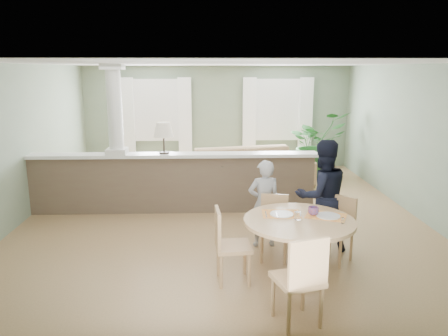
{
  "coord_description": "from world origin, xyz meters",
  "views": [
    {
      "loc": [
        -0.26,
        -7.63,
        2.61
      ],
      "look_at": [
        -0.01,
        -1.0,
        1.1
      ],
      "focal_mm": 35.0,
      "sensor_mm": 36.0,
      "label": 1
    }
  ],
  "objects_px": {
    "chair_far_man": "(338,226)",
    "houseplant": "(317,143)",
    "sofa": "(247,168)",
    "chair_side": "(227,242)",
    "dining_table": "(299,232)",
    "chair_far_boy": "(274,224)",
    "child_person": "(264,204)",
    "chair_near": "(301,277)",
    "man_person": "(322,196)"
  },
  "relations": [
    {
      "from": "chair_far_man",
      "to": "houseplant",
      "type": "bearing_deg",
      "value": 123.43
    },
    {
      "from": "sofa",
      "to": "chair_side",
      "type": "distance_m",
      "value": 4.62
    },
    {
      "from": "dining_table",
      "to": "chair_far_man",
      "type": "distance_m",
      "value": 0.94
    },
    {
      "from": "chair_far_boy",
      "to": "chair_side",
      "type": "bearing_deg",
      "value": -124.42
    },
    {
      "from": "houseplant",
      "to": "child_person",
      "type": "distance_m",
      "value": 4.83
    },
    {
      "from": "chair_far_man",
      "to": "chair_near",
      "type": "xyz_separation_m",
      "value": [
        -0.86,
        -1.6,
        0.06
      ]
    },
    {
      "from": "chair_near",
      "to": "chair_side",
      "type": "height_order",
      "value": "chair_near"
    },
    {
      "from": "houseplant",
      "to": "chair_far_boy",
      "type": "relative_size",
      "value": 1.8
    },
    {
      "from": "dining_table",
      "to": "chair_near",
      "type": "distance_m",
      "value": 1.0
    },
    {
      "from": "chair_near",
      "to": "chair_far_man",
      "type": "bearing_deg",
      "value": -135.2
    },
    {
      "from": "houseplant",
      "to": "chair_far_man",
      "type": "xyz_separation_m",
      "value": [
        -0.91,
        -4.97,
        -0.31
      ]
    },
    {
      "from": "chair_near",
      "to": "man_person",
      "type": "relative_size",
      "value": 0.61
    },
    {
      "from": "chair_side",
      "to": "man_person",
      "type": "bearing_deg",
      "value": -60.39
    },
    {
      "from": "chair_far_man",
      "to": "man_person",
      "type": "height_order",
      "value": "man_person"
    },
    {
      "from": "chair_far_man",
      "to": "chair_side",
      "type": "relative_size",
      "value": 0.95
    },
    {
      "from": "dining_table",
      "to": "man_person",
      "type": "bearing_deg",
      "value": 61.65
    },
    {
      "from": "man_person",
      "to": "chair_near",
      "type": "bearing_deg",
      "value": 58.95
    },
    {
      "from": "chair_far_boy",
      "to": "chair_side",
      "type": "height_order",
      "value": "chair_side"
    },
    {
      "from": "chair_near",
      "to": "man_person",
      "type": "xyz_separation_m",
      "value": [
        0.7,
        1.95,
        0.27
      ]
    },
    {
      "from": "houseplant",
      "to": "sofa",
      "type": "bearing_deg",
      "value": -151.16
    },
    {
      "from": "man_person",
      "to": "chair_side",
      "type": "bearing_deg",
      "value": 22.59
    },
    {
      "from": "dining_table",
      "to": "chair_far_man",
      "type": "height_order",
      "value": "dining_table"
    },
    {
      "from": "chair_far_man",
      "to": "chair_near",
      "type": "relative_size",
      "value": 0.89
    },
    {
      "from": "dining_table",
      "to": "man_person",
      "type": "xyz_separation_m",
      "value": [
        0.53,
        0.97,
        0.17
      ]
    },
    {
      "from": "chair_near",
      "to": "chair_side",
      "type": "bearing_deg",
      "value": -71.99
    },
    {
      "from": "sofa",
      "to": "child_person",
      "type": "height_order",
      "value": "child_person"
    },
    {
      "from": "sofa",
      "to": "chair_far_boy",
      "type": "xyz_separation_m",
      "value": [
        0.03,
        -3.85,
        0.07
      ]
    },
    {
      "from": "chair_far_man",
      "to": "chair_side",
      "type": "distance_m",
      "value": 1.68
    },
    {
      "from": "chair_far_man",
      "to": "man_person",
      "type": "bearing_deg",
      "value": 158.08
    },
    {
      "from": "houseplant",
      "to": "chair_side",
      "type": "height_order",
      "value": "houseplant"
    },
    {
      "from": "sofa",
      "to": "houseplant",
      "type": "relative_size",
      "value": 1.81
    },
    {
      "from": "sofa",
      "to": "child_person",
      "type": "distance_m",
      "value": 3.45
    },
    {
      "from": "chair_far_boy",
      "to": "man_person",
      "type": "xyz_separation_m",
      "value": [
        0.72,
        0.22,
        0.33
      ]
    },
    {
      "from": "dining_table",
      "to": "houseplant",
      "type": "bearing_deg",
      "value": 74.12
    },
    {
      "from": "chair_far_boy",
      "to": "child_person",
      "type": "xyz_separation_m",
      "value": [
        -0.09,
        0.4,
        0.17
      ]
    },
    {
      "from": "chair_far_man",
      "to": "child_person",
      "type": "bearing_deg",
      "value": -164.82
    },
    {
      "from": "houseplant",
      "to": "dining_table",
      "type": "bearing_deg",
      "value": -105.88
    },
    {
      "from": "chair_far_boy",
      "to": "man_person",
      "type": "height_order",
      "value": "man_person"
    },
    {
      "from": "houseplant",
      "to": "dining_table",
      "type": "distance_m",
      "value": 5.82
    },
    {
      "from": "houseplant",
      "to": "man_person",
      "type": "bearing_deg",
      "value": -103.0
    },
    {
      "from": "chair_side",
      "to": "man_person",
      "type": "relative_size",
      "value": 0.58
    },
    {
      "from": "houseplant",
      "to": "chair_far_man",
      "type": "relative_size",
      "value": 1.78
    },
    {
      "from": "dining_table",
      "to": "chair_side",
      "type": "bearing_deg",
      "value": 178.1
    },
    {
      "from": "dining_table",
      "to": "chair_far_man",
      "type": "relative_size",
      "value": 1.51
    },
    {
      "from": "houseplant",
      "to": "chair_near",
      "type": "relative_size",
      "value": 1.6
    },
    {
      "from": "child_person",
      "to": "dining_table",
      "type": "bearing_deg",
      "value": 98.25
    },
    {
      "from": "sofa",
      "to": "chair_near",
      "type": "distance_m",
      "value": 5.58
    },
    {
      "from": "chair_near",
      "to": "child_person",
      "type": "distance_m",
      "value": 2.14
    },
    {
      "from": "chair_near",
      "to": "dining_table",
      "type": "bearing_deg",
      "value": -117.22
    },
    {
      "from": "houseplant",
      "to": "child_person",
      "type": "height_order",
      "value": "houseplant"
    }
  ]
}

